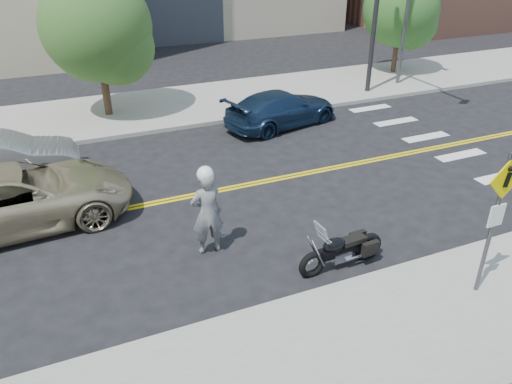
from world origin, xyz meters
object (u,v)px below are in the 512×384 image
Objects in this scene: suv at (17,197)px; motorcycle at (343,242)px; pedestrian_sign at (497,212)px; motorcyclist at (207,211)px; parked_car_blue at (282,109)px; parked_car_silver at (0,159)px.

motorcycle is at bearing -129.75° from suv.
motorcyclist is at bearing 140.90° from pedestrian_sign.
parked_car_blue is at bearing 86.57° from pedestrian_sign.
parked_car_silver is at bearing 5.25° from suv.
motorcycle is 10.09m from parked_car_silver.
parked_car_blue is (8.98, 3.74, -0.12)m from suv.
suv is at bearing 140.45° from motorcycle.
pedestrian_sign is 0.55× the size of suv.
motorcyclist is 7.21m from parked_car_silver.
parked_car_blue reaches higher than motorcycle.
suv is 2.83m from parked_car_silver.
motorcycle is (-1.97, 1.93, -1.34)m from pedestrian_sign.
motorcyclist is at bearing -130.75° from suv.
motorcyclist is 3.03m from motorcycle.
pedestrian_sign is at bearing -133.43° from parked_car_silver.
motorcyclist is 0.39× the size of suv.
motorcyclist reaches higher than motorcycle.
pedestrian_sign reaches higher than parked_car_blue.
suv reaches higher than motorcycle.
motorcycle is 0.48× the size of parked_car_silver.
parked_car_silver is (-8.81, 9.34, -1.25)m from pedestrian_sign.
suv is 9.73m from parked_car_blue.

